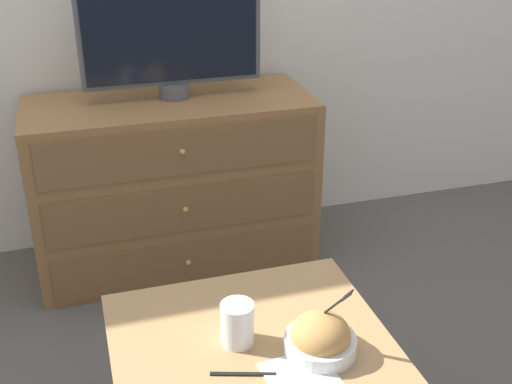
% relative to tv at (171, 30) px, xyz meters
% --- Properties ---
extents(ground_plane, '(12.00, 12.00, 0.00)m').
position_rel_tv_xyz_m(ground_plane, '(-0.07, 0.24, -1.00)').
color(ground_plane, '#56514C').
extents(dresser, '(1.16, 0.51, 0.73)m').
position_rel_tv_xyz_m(dresser, '(-0.03, -0.04, -0.64)').
color(dresser, olive).
rests_on(dresser, ground_plane).
extents(tv, '(0.72, 0.12, 0.51)m').
position_rel_tv_xyz_m(tv, '(0.00, 0.00, 0.00)').
color(tv, '#515156').
rests_on(tv, dresser).
extents(coffee_table, '(0.72, 0.63, 0.44)m').
position_rel_tv_xyz_m(coffee_table, '(-0.03, -1.22, -0.63)').
color(coffee_table, tan).
rests_on(coffee_table, ground_plane).
extents(takeout_bowl, '(0.19, 0.19, 0.19)m').
position_rel_tv_xyz_m(takeout_bowl, '(0.12, -1.31, -0.52)').
color(takeout_bowl, silver).
rests_on(takeout_bowl, coffee_table).
extents(drink_cup, '(0.09, 0.09, 0.12)m').
position_rel_tv_xyz_m(drink_cup, '(-0.07, -1.22, -0.51)').
color(drink_cup, '#9E6638').
rests_on(drink_cup, coffee_table).
extents(napkin, '(0.18, 0.18, 0.00)m').
position_rel_tv_xyz_m(napkin, '(0.05, -1.39, -0.56)').
color(napkin, white).
rests_on(napkin, coffee_table).
extents(knife, '(0.16, 0.06, 0.01)m').
position_rel_tv_xyz_m(knife, '(-0.09, -1.34, -0.56)').
color(knife, black).
rests_on(knife, coffee_table).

